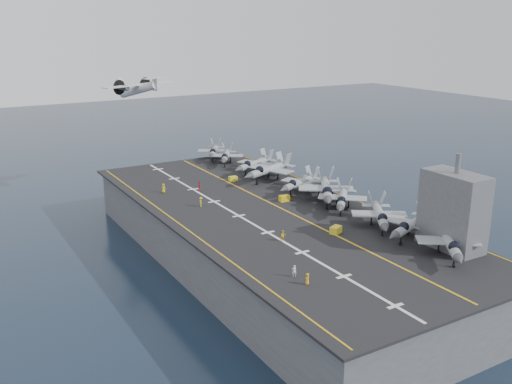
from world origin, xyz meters
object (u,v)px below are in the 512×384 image
island_superstructure (454,202)px  fighter_jet_0 (449,241)px  tow_cart_a (336,230)px  transport_plane (139,90)px

island_superstructure → fighter_jet_0: island_superstructure is taller
tow_cart_a → fighter_jet_0: bearing=-63.0°
fighter_jet_0 → transport_plane: bearing=100.9°
transport_plane → fighter_jet_0: bearing=-79.1°
island_superstructure → tow_cart_a: 19.30m
island_superstructure → tow_cart_a: (-11.43, 13.94, -6.89)m
fighter_jet_0 → transport_plane: size_ratio=0.69×
tow_cart_a → transport_plane: 72.70m
fighter_jet_0 → island_superstructure: bearing=38.5°
fighter_jet_0 → tow_cart_a: 18.48m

